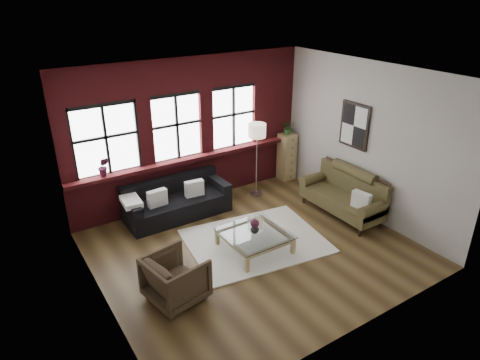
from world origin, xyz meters
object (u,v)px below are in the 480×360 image
dark_sofa (177,199)px  vase (255,229)px  floor_lamp (257,157)px  drawer_chest (287,157)px  armchair (176,278)px  coffee_table (255,241)px  vintage_settee (342,193)px

dark_sofa → vase: (0.64, -1.95, 0.05)m
vase → floor_lamp: floor_lamp is taller
vase → floor_lamp: size_ratio=0.09×
vase → drawer_chest: drawer_chest is taller
armchair → coffee_table: (1.79, 0.46, -0.20)m
armchair → drawer_chest: (4.30, 2.69, 0.21)m
dark_sofa → drawer_chest: bearing=5.1°
vintage_settee → drawer_chest: bearing=84.5°
floor_lamp → armchair: bearing=-143.1°
coffee_table → floor_lamp: 2.46m
dark_sofa → vintage_settee: 3.47m
dark_sofa → coffee_table: 2.07m
armchair → vase: 1.85m
floor_lamp → vintage_settee: bearing=-62.4°
vintage_settee → coffee_table: 2.33m
armchair → floor_lamp: (3.15, 2.37, 0.55)m
dark_sofa → vase: size_ratio=13.40×
armchair → vase: armchair is taller
dark_sofa → armchair: dark_sofa is taller
armchair → vintage_settee: bearing=-92.5°
dark_sofa → vintage_settee: vintage_settee is taller
drawer_chest → floor_lamp: size_ratio=0.63×
armchair → coffee_table: 1.86m
armchair → floor_lamp: 3.98m
drawer_chest → floor_lamp: floor_lamp is taller
coffee_table → vase: 0.27m
coffee_table → drawer_chest: 3.38m
vintage_settee → floor_lamp: (-0.94, 1.80, 0.42)m
dark_sofa → floor_lamp: bearing=-1.3°
dark_sofa → vintage_settee: size_ratio=1.14×
coffee_table → vase: size_ratio=6.90×
coffee_table → vase: vase is taller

